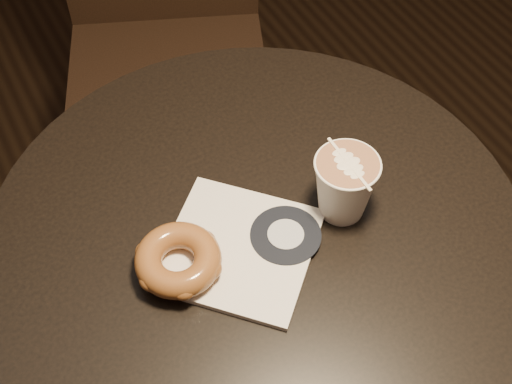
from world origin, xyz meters
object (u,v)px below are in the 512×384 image
chair (162,4)px  doughnut (178,260)px  latte_cup (344,187)px  cafe_table (257,305)px  pastry_bag (239,249)px

chair → doughnut: bearing=-88.0°
chair → latte_cup: size_ratio=11.26×
cafe_table → chair: size_ratio=0.72×
cafe_table → pastry_bag: bearing=-153.0°
chair → latte_cup: 0.75m
doughnut → latte_cup: size_ratio=1.14×
pastry_bag → doughnut: size_ratio=1.69×
cafe_table → latte_cup: size_ratio=8.13×
pastry_bag → chair: bearing=31.6°
chair → cafe_table: bearing=-79.7°
chair → pastry_bag: bearing=-82.1°
cafe_table → doughnut: bearing=-175.2°
cafe_table → chair: bearing=77.6°
pastry_bag → latte_cup: (0.15, -0.01, 0.04)m
chair → latte_cup: (-0.04, -0.71, 0.22)m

